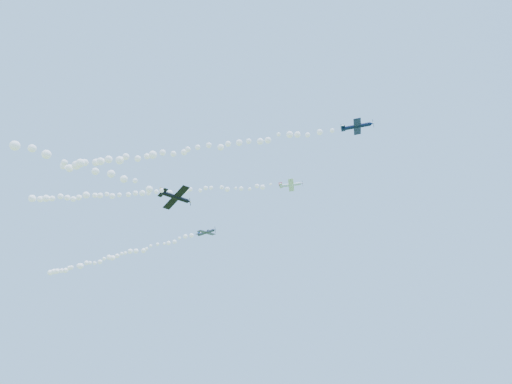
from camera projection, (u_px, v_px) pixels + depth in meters
The scene contains 7 objects.
plane_white at pixel (291, 185), 116.21m from camera, with size 6.56×6.95×1.81m.
smoke_trail_white at pixel (153, 193), 119.96m from camera, with size 67.89×30.51×2.86m, color white, non-canonical shape.
plane_navy at pixel (357, 126), 88.59m from camera, with size 6.93×7.30×1.86m.
smoke_trail_navy at pixel (191, 149), 96.38m from camera, with size 66.94×20.81×2.74m, color white, non-canonical shape.
plane_grey at pixel (207, 232), 117.12m from camera, with size 6.41×6.63×1.69m.
smoke_trail_grey at pixel (115, 256), 135.49m from camera, with size 71.01×6.81×2.94m, color white, non-canonical shape.
plane_black at pixel (176, 197), 78.16m from camera, with size 6.71×6.57×2.36m.
Camera 1 is at (46.38, -84.63, 2.00)m, focal length 30.00 mm.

